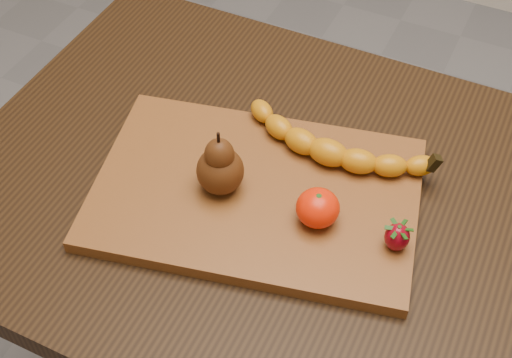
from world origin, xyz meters
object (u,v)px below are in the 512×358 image
at_px(pear, 220,162).
at_px(mandarin, 318,208).
at_px(cutting_board, 256,193).
at_px(table, 295,237).

height_order(pear, mandarin, pear).
height_order(cutting_board, pear, pear).
bearing_deg(mandarin, table, 135.14).
bearing_deg(table, pear, -153.76).
bearing_deg(table, cutting_board, -149.78).
relative_size(pear, mandarin, 1.75).
relative_size(table, pear, 9.73).
relative_size(cutting_board, mandarin, 7.66).
distance_m(cutting_board, pear, 0.08).
xyz_separation_m(table, pear, (-0.10, -0.05, 0.17)).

